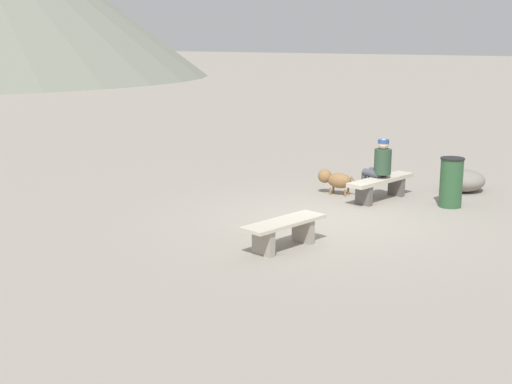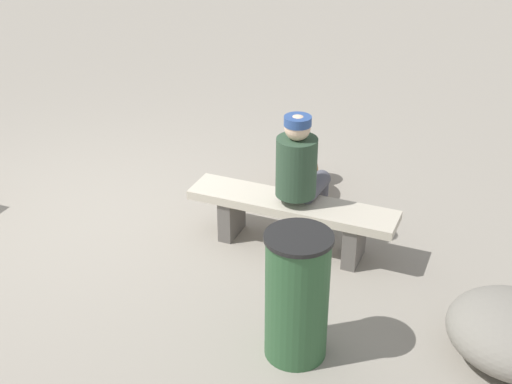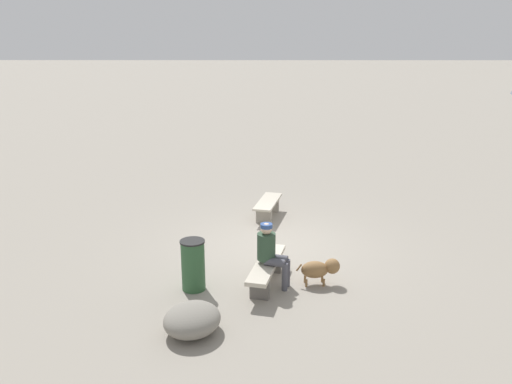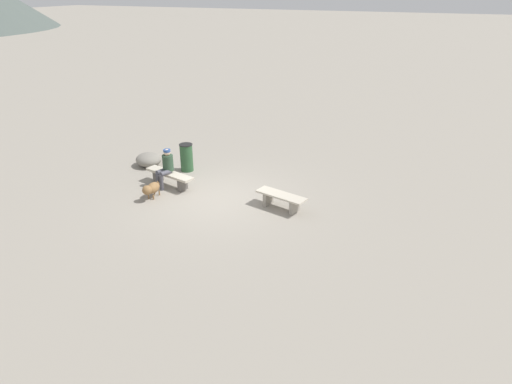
{
  "view_description": "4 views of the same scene",
  "coord_description": "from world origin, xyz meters",
  "px_view_note": "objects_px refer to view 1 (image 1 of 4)",
  "views": [
    {
      "loc": [
        -11.1,
        -5.21,
        3.28
      ],
      "look_at": [
        -0.91,
        1.03,
        0.55
      ],
      "focal_mm": 48.46,
      "sensor_mm": 36.0,
      "label": 1
    },
    {
      "loc": [
        2.4,
        -5.42,
        3.35
      ],
      "look_at": [
        1.51,
        -0.01,
        0.4
      ],
      "focal_mm": 49.04,
      "sensor_mm": 36.0,
      "label": 2
    },
    {
      "loc": [
        10.8,
        -0.38,
        4.5
      ],
      "look_at": [
        -1.64,
        -0.46,
        0.8
      ],
      "focal_mm": 36.21,
      "sensor_mm": 36.0,
      "label": 3
    },
    {
      "loc": [
        -6.04,
        10.9,
        5.97
      ],
      "look_at": [
        -1.29,
        0.01,
        0.47
      ],
      "focal_mm": 31.6,
      "sensor_mm": 36.0,
      "label": 4
    }
  ],
  "objects_px": {
    "bench_left": "(284,229)",
    "trash_bin": "(451,182)",
    "dog": "(335,179)",
    "seated_person": "(379,164)",
    "bench_right": "(381,184)",
    "boulder": "(463,180)"
  },
  "relations": [
    {
      "from": "seated_person",
      "to": "boulder",
      "type": "xyz_separation_m",
      "value": [
        1.64,
        -1.27,
        -0.5
      ]
    },
    {
      "from": "seated_person",
      "to": "trash_bin",
      "type": "height_order",
      "value": "seated_person"
    },
    {
      "from": "dog",
      "to": "bench_left",
      "type": "bearing_deg",
      "value": 100.41
    },
    {
      "from": "seated_person",
      "to": "bench_left",
      "type": "bearing_deg",
      "value": -163.03
    },
    {
      "from": "seated_person",
      "to": "dog",
      "type": "distance_m",
      "value": 1.03
    },
    {
      "from": "seated_person",
      "to": "trash_bin",
      "type": "bearing_deg",
      "value": -67.21
    },
    {
      "from": "seated_person",
      "to": "boulder",
      "type": "bearing_deg",
      "value": -20.47
    },
    {
      "from": "bench_right",
      "to": "dog",
      "type": "height_order",
      "value": "dog"
    },
    {
      "from": "bench_left",
      "to": "trash_bin",
      "type": "distance_m",
      "value": 4.32
    },
    {
      "from": "seated_person",
      "to": "dog",
      "type": "height_order",
      "value": "seated_person"
    },
    {
      "from": "bench_right",
      "to": "dog",
      "type": "xyz_separation_m",
      "value": [
        -0.01,
        1.02,
        -0.01
      ]
    },
    {
      "from": "seated_person",
      "to": "boulder",
      "type": "relative_size",
      "value": 1.29
    },
    {
      "from": "bench_left",
      "to": "seated_person",
      "type": "relative_size",
      "value": 1.27
    },
    {
      "from": "dog",
      "to": "boulder",
      "type": "xyz_separation_m",
      "value": [
        1.71,
        -2.22,
        -0.09
      ]
    },
    {
      "from": "bench_left",
      "to": "trash_bin",
      "type": "bearing_deg",
      "value": -6.24
    },
    {
      "from": "bench_right",
      "to": "trash_bin",
      "type": "distance_m",
      "value": 1.38
    },
    {
      "from": "dog",
      "to": "boulder",
      "type": "height_order",
      "value": "dog"
    },
    {
      "from": "seated_person",
      "to": "trash_bin",
      "type": "relative_size",
      "value": 1.29
    },
    {
      "from": "dog",
      "to": "seated_person",
      "type": "bearing_deg",
      "value": -179.16
    },
    {
      "from": "dog",
      "to": "boulder",
      "type": "bearing_deg",
      "value": -145.5
    },
    {
      "from": "bench_right",
      "to": "boulder",
      "type": "bearing_deg",
      "value": -21.87
    },
    {
      "from": "bench_right",
      "to": "boulder",
      "type": "distance_m",
      "value": 2.08
    }
  ]
}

